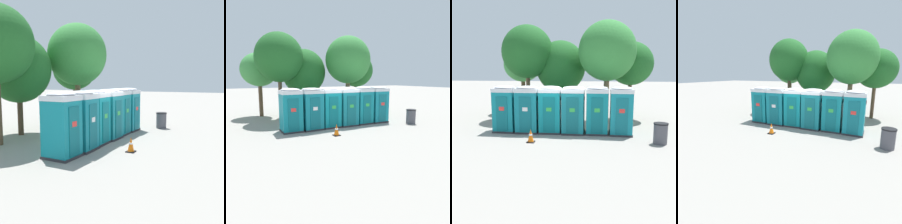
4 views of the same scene
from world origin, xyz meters
The scene contains 14 objects.
ground_plane centered at (0.00, 0.00, 0.00)m, with size 120.00×120.00×0.00m, color gray.
portapotty_0 centered at (-3.13, -0.24, 1.28)m, with size 1.21×1.22×2.54m.
portapotty_1 centered at (-1.87, -0.29, 1.28)m, with size 1.26×1.24×2.54m.
portapotty_2 centered at (-0.62, -0.22, 1.28)m, with size 1.21×1.23×2.54m.
portapotty_3 centered at (0.63, -0.28, 1.28)m, with size 1.21×1.22×2.54m.
portapotty_4 centered at (1.88, -0.21, 1.28)m, with size 1.17×1.21×2.54m.
portapotty_5 centered at (3.13, -0.27, 1.28)m, with size 1.20×1.22×2.54m.
street_tree_0 centered at (4.08, 4.14, 3.77)m, with size 2.98×2.98×5.23m.
street_tree_1 centered at (-2.81, 3.56, 4.55)m, with size 3.42×3.42×6.33m.
street_tree_2 centered at (2.46, 2.80, 4.51)m, with size 3.57×3.57×6.39m.
street_tree_3 centered at (-3.84, 6.02, 3.75)m, with size 2.90×2.90×5.11m.
street_tree_4 centered at (-0.67, 4.45, 3.56)m, with size 3.45×3.45×5.38m.
trash_can centered at (4.79, -1.85, 0.49)m, with size 0.66×0.66×0.98m.
traffic_cone centered at (-1.21, -2.30, 0.31)m, with size 0.36×0.36×0.64m.
Camera 3 is at (1.76, -14.00, 3.42)m, focal length 42.00 mm.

